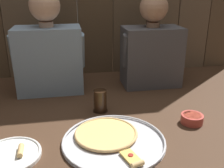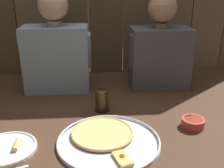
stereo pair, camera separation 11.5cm
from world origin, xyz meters
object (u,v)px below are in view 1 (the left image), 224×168
Objects in this scene: diner_left at (48,49)px; diner_right at (152,46)px; dinner_plate at (10,155)px; pizza_tray at (111,138)px; drinking_glass at (100,101)px; dipping_bowl at (192,118)px.

diner_left reaches higher than diner_right.
pizza_tray is at bearing 6.26° from dinner_plate.
drinking_glass reaches higher than dinner_plate.
diner_left is 1.03× the size of diner_right.
pizza_tray is 1.82× the size of dinner_plate.
dinner_plate is 0.81m from dipping_bowl.
dinner_plate is (-0.40, -0.04, -0.00)m from pizza_tray.
diner_right is at bearing -0.00° from diner_left.
drinking_glass is at bearing -138.60° from diner_right.
diner_right reaches higher than dinner_plate.
diner_right is (0.37, 0.61, 0.25)m from pizza_tray.
diner_left reaches higher than pizza_tray.
diner_right is at bearing 41.40° from drinking_glass.
dinner_plate is 2.07× the size of drinking_glass.
diner_right is at bearing 93.83° from dipping_bowl.
dipping_bowl is 0.17× the size of diner_left.
pizza_tray is 4.14× the size of dipping_bowl.
diner_left is 0.63m from diner_right.
diner_right reaches higher than pizza_tray.
drinking_glass is 0.19× the size of diner_left.
diner_left is at bearing 141.52° from dipping_bowl.
diner_left is at bearing 78.39° from dinner_plate.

